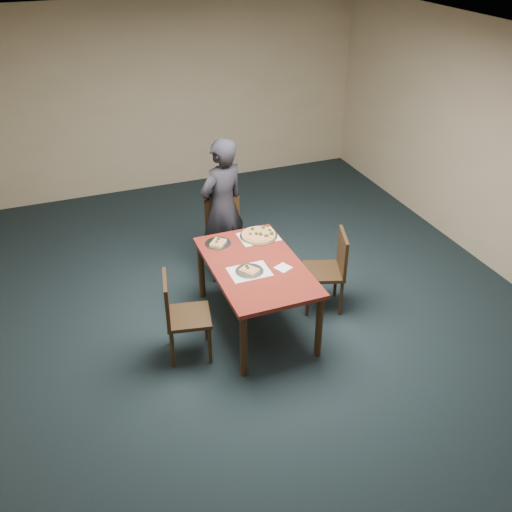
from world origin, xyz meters
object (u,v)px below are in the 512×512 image
object	(u,v)px
chair_right	(331,266)
slice_plate_far	(218,243)
chair_far	(224,232)
pizza_pan	(259,235)
slice_plate_near	(249,270)
diner	(222,208)
dining_table	(256,272)
chair_left	(180,312)

from	to	relation	value
chair_right	slice_plate_far	bearing A→B (deg)	-96.27
chair_far	pizza_pan	xyz separation A→B (m)	(0.19, -0.64, 0.26)
chair_right	pizza_pan	xyz separation A→B (m)	(-0.64, 0.50, 0.26)
chair_right	slice_plate_near	bearing A→B (deg)	-64.54
diner	pizza_pan	size ratio (longest dim) A/B	4.11
chair_far	diner	world-z (taller)	diner
chair_far	slice_plate_far	world-z (taller)	chair_far
dining_table	chair_left	size ratio (longest dim) A/B	1.65
dining_table	chair_left	bearing A→B (deg)	-167.47
chair_far	chair_left	world-z (taller)	same
chair_right	slice_plate_near	world-z (taller)	chair_right
chair_far	chair_left	bearing A→B (deg)	-115.51
diner	slice_plate_near	world-z (taller)	diner
chair_left	slice_plate_near	distance (m)	0.79
chair_left	chair_right	bearing A→B (deg)	-71.95
dining_table	pizza_pan	bearing A→B (deg)	65.74
chair_right	pizza_pan	distance (m)	0.85
chair_far	pizza_pan	distance (m)	0.72
chair_far	diner	distance (m)	0.33
dining_table	chair_far	bearing A→B (deg)	88.04
pizza_pan	slice_plate_far	world-z (taller)	pizza_pan
chair_left	chair_right	world-z (taller)	same
chair_far	chair_left	size ratio (longest dim) A/B	1.00
slice_plate_near	slice_plate_far	distance (m)	0.64
slice_plate_near	chair_right	bearing A→B (deg)	6.71
chair_right	slice_plate_near	distance (m)	1.02
chair_far	slice_plate_near	xyz separation A→B (m)	(-0.15, -1.26, 0.25)
pizza_pan	slice_plate_far	xyz separation A→B (m)	(-0.46, 0.01, -0.01)
diner	slice_plate_far	xyz separation A→B (m)	(-0.26, -0.63, -0.08)
chair_left	slice_plate_far	distance (m)	0.99
slice_plate_near	dining_table	bearing A→B (deg)	42.60
dining_table	pizza_pan	xyz separation A→B (m)	(0.23, 0.52, 0.12)
dining_table	diner	world-z (taller)	diner
chair_far	pizza_pan	bearing A→B (deg)	-65.03
dining_table	pizza_pan	world-z (taller)	pizza_pan
diner	slice_plate_far	bearing A→B (deg)	46.58
diner	slice_plate_near	bearing A→B (deg)	62.74
diner	pizza_pan	distance (m)	0.68
chair_far	diner	bearing A→B (deg)	-173.01
chair_left	slice_plate_far	world-z (taller)	chair_left
pizza_pan	chair_right	bearing A→B (deg)	-38.08
diner	pizza_pan	bearing A→B (deg)	86.77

